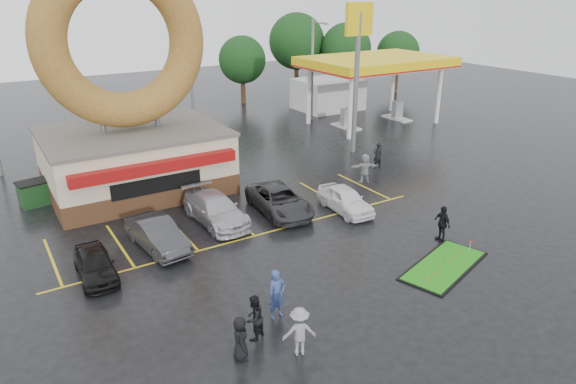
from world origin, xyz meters
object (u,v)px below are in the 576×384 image
donut_shop (130,117)px  car_grey (279,200)px  putting_green (444,266)px  person_cameraman (442,223)px  streetlight_right (313,68)px  gas_station (354,78)px  car_silver (216,209)px  dumpster (37,193)px  car_white (345,199)px  car_dgrey (157,234)px  shell_sign (358,51)px  streetlight_mid (192,81)px  car_black (95,264)px  person_blue (277,294)px

donut_shop → car_grey: donut_shop is taller
putting_green → person_cameraman: bearing=46.5°
donut_shop → streetlight_right: size_ratio=1.50×
gas_station → car_silver: bearing=-144.4°
streetlight_right → dumpster: (-24.60, -8.39, -4.13)m
car_silver → car_white: bearing=-21.7°
car_silver → gas_station: bearing=33.8°
car_grey → gas_station: bearing=47.3°
donut_shop → dumpster: size_ratio=7.50×
gas_station → car_dgrey: gas_station is taller
streetlight_right → putting_green: size_ratio=1.72×
shell_sign → car_dgrey: size_ratio=2.43×
streetlight_mid → car_silver: bearing=-108.3°
car_black → donut_shop: bearing=66.3°
shell_sign → streetlight_mid: (-9.00, 8.92, -2.60)m
car_dgrey → car_silver: car_silver is taller
car_black → person_cameraman: 16.02m
car_black → car_grey: car_grey is taller
donut_shop → car_dgrey: bearing=-100.3°
gas_station → putting_green: size_ratio=2.61×
shell_sign → putting_green: shell_sign is taller
dumpster → putting_green: dumpster is taller
shell_sign → car_dgrey: bearing=-157.3°
donut_shop → putting_green: donut_shop is taller
car_dgrey → dumpster: 9.74m
person_cameraman → dumpster: bearing=-125.4°
car_black → car_silver: size_ratio=0.72×
car_white → person_blue: size_ratio=2.05×
person_blue → dumpster: 17.61m
streetlight_right → putting_green: bearing=-111.9°
person_blue → car_dgrey: bearing=100.2°
car_grey → dumpster: size_ratio=2.80×
shell_sign → putting_green: 18.78m
car_black → car_dgrey: bearing=23.1°
car_silver → car_white: size_ratio=1.26×
gas_station → person_cameraman: gas_station is taller
shell_sign → person_cameraman: (-5.47, -13.76, -6.48)m
shell_sign → dumpster: 22.67m
gas_station → car_dgrey: bearing=-146.4°
streetlight_mid → car_dgrey: (-8.51, -16.23, -4.06)m
donut_shop → person_cameraman: 18.45m
streetlight_right → car_silver: 23.67m
shell_sign → car_white: shell_sign is taller
person_blue → person_cameraman: (10.01, 1.23, -0.08)m
car_black → person_blue: (5.12, -6.48, 0.36)m
streetlight_mid → car_silver: streetlight_mid is taller
car_dgrey → person_cameraman: (12.04, -6.44, 0.18)m
streetlight_right → person_blue: 31.24m
donut_shop → car_silver: size_ratio=2.68×
person_blue → dumpster: person_blue is taller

